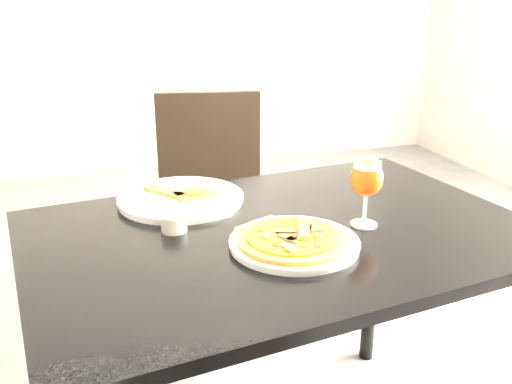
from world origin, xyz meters
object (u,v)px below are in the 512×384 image
object	(u,v)px
dining_table	(282,263)
beer_glass	(367,179)
pizza	(292,238)
chair_far	(211,204)

from	to	relation	value
dining_table	beer_glass	size ratio (longest dim) A/B	7.81
pizza	chair_far	bearing A→B (deg)	88.34
chair_far	dining_table	bearing A→B (deg)	-79.84
chair_far	beer_glass	xyz separation A→B (m)	(0.19, -0.87, 0.36)
pizza	dining_table	bearing A→B (deg)	81.30
chair_far	beer_glass	bearing A→B (deg)	-66.89
dining_table	chair_far	size ratio (longest dim) A/B	1.40
dining_table	pizza	size ratio (longest dim) A/B	5.25
chair_far	pizza	bearing A→B (deg)	-80.74
chair_far	beer_glass	size ratio (longest dim) A/B	5.57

